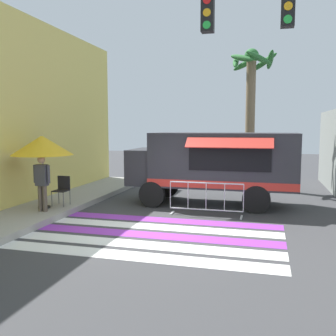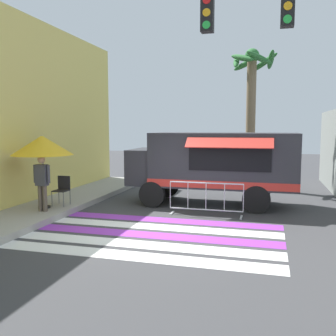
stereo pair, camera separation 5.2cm
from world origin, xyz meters
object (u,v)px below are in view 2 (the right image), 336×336
(traffic_signal_pole, at_px, (291,45))
(barricade_front, at_px, (206,199))
(folding_chair, at_px, (62,188))
(patio_umbrella, at_px, (42,146))
(palm_tree, at_px, (252,96))
(vendor_person, at_px, (42,180))
(food_truck, at_px, (211,162))

(traffic_signal_pole, distance_m, barricade_front, 4.78)
(folding_chair, bearing_deg, barricade_front, -12.43)
(traffic_signal_pole, xyz_separation_m, barricade_front, (-2.21, 1.08, -4.10))
(barricade_front, bearing_deg, patio_umbrella, -168.01)
(traffic_signal_pole, bearing_deg, folding_chair, 174.70)
(palm_tree, bearing_deg, traffic_signal_pole, -79.86)
(folding_chair, xyz_separation_m, barricade_front, (4.50, 0.46, -0.23))
(patio_umbrella, distance_m, folding_chair, 1.49)
(patio_umbrella, distance_m, vendor_person, 1.10)
(palm_tree, bearing_deg, patio_umbrella, -130.77)
(patio_umbrella, height_order, vendor_person, patio_umbrella)
(folding_chair, distance_m, barricade_front, 4.53)
(vendor_person, distance_m, palm_tree, 9.48)
(patio_umbrella, height_order, folding_chair, patio_umbrella)
(food_truck, bearing_deg, traffic_signal_pole, -49.98)
(traffic_signal_pole, distance_m, folding_chair, 7.77)
(traffic_signal_pole, xyz_separation_m, vendor_person, (-6.77, -0.36, -3.50))
(traffic_signal_pole, height_order, folding_chair, traffic_signal_pole)
(food_truck, distance_m, barricade_front, 1.94)
(traffic_signal_pole, height_order, patio_umbrella, traffic_signal_pole)
(vendor_person, bearing_deg, traffic_signal_pole, 0.95)
(traffic_signal_pole, xyz_separation_m, folding_chair, (-6.70, 0.62, -3.87))
(folding_chair, relative_size, palm_tree, 0.15)
(vendor_person, relative_size, palm_tree, 0.27)
(folding_chair, bearing_deg, patio_umbrella, -136.38)
(traffic_signal_pole, bearing_deg, palm_tree, 100.14)
(traffic_signal_pole, relative_size, vendor_person, 3.98)
(traffic_signal_pole, bearing_deg, barricade_front, 153.85)
(folding_chair, bearing_deg, vendor_person, -112.05)
(barricade_front, xyz_separation_m, palm_tree, (0.99, 5.70, 3.44))
(food_truck, distance_m, palm_tree, 4.85)
(food_truck, relative_size, vendor_person, 3.44)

